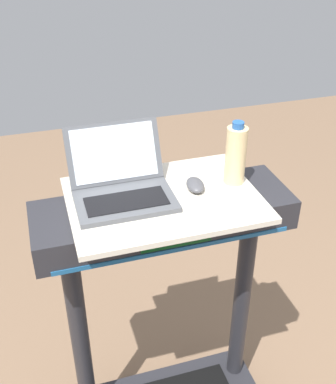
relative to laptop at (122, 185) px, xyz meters
The scene contains 4 objects.
desk_board 0.15m from the laptop, 20.24° to the right, with size 0.64×0.47×0.02m, color beige.
laptop is the anchor object (origin of this frame).
computer_mouse 0.26m from the laptop, ahead, with size 0.06×0.10×0.03m, color #4C4C51.
water_bottle 0.41m from the laptop, ahead, with size 0.07×0.07×0.23m.
Camera 1 is at (-0.39, -0.61, 2.04)m, focal length 44.83 mm.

